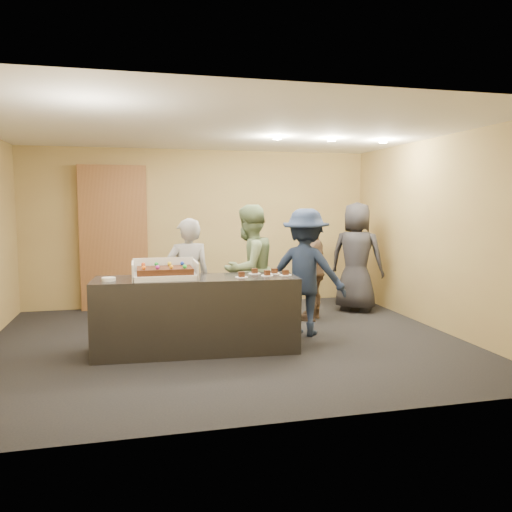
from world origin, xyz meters
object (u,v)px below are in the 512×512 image
storage_cabinet (114,238)px  person_brown_extra (313,270)px  cake_box (165,274)px  person_dark_suit (357,257)px  plate_stack (109,279)px  sheet_cake (165,270)px  person_sage_man (249,270)px  person_server_grey (188,281)px  serving_counter (197,315)px  person_navy_man (305,272)px

storage_cabinet → person_brown_extra: 3.37m
cake_box → person_dark_suit: (3.21, 1.65, -0.05)m
cake_box → person_brown_extra: bearing=28.1°
person_brown_extra → plate_stack: bearing=-30.3°
storage_cabinet → person_dark_suit: size_ratio=1.34×
storage_cabinet → person_brown_extra: storage_cabinet is taller
sheet_cake → person_sage_man: person_sage_man is taller
plate_stack → person_server_grey: (0.95, 0.48, -0.12)m
serving_counter → person_server_grey: size_ratio=1.51×
serving_counter → person_brown_extra: size_ratio=1.57×
sheet_cake → person_server_grey: person_server_grey is taller
person_server_grey → person_sage_man: (0.84, 0.20, 0.08)m
cake_box → person_server_grey: 0.55m
person_navy_man → person_sage_man: bearing=18.4°
storage_cabinet → person_navy_man: 3.48m
sheet_cake → person_dark_suit: 3.63m
person_navy_man → person_dark_suit: size_ratio=0.95×
person_brown_extra → person_dark_suit: person_dark_suit is taller
serving_counter → person_server_grey: person_server_grey is taller
cake_box → person_sage_man: size_ratio=0.42×
person_server_grey → plate_stack: bearing=20.9°
sheet_cake → person_navy_man: size_ratio=0.37×
storage_cabinet → person_dark_suit: 4.05m
cake_box → person_navy_man: person_navy_man is taller
storage_cabinet → person_dark_suit: bearing=-15.6°
storage_cabinet → person_navy_man: bearing=-42.1°
storage_cabinet → person_sage_man: storage_cabinet is taller
cake_box → person_navy_man: bearing=12.6°
storage_cabinet → person_navy_man: size_ratio=1.41×
person_sage_man → person_brown_extra: 1.29m
cake_box → person_navy_man: (1.89, 0.42, -0.09)m
person_server_grey → sheet_cake: bearing=48.7°
storage_cabinet → plate_stack: storage_cabinet is taller
person_sage_man → storage_cabinet: bearing=-85.1°
cake_box → plate_stack: 0.63m
plate_stack → serving_counter: bearing=1.8°
person_dark_suit → person_sage_man: bearing=65.3°
person_brown_extra → person_dark_suit: size_ratio=0.85×
plate_stack → person_navy_man: size_ratio=0.09×
sheet_cake → plate_stack: bearing=-177.1°
plate_stack → person_navy_man: bearing=10.8°
person_sage_man → person_brown_extra: person_sage_man is taller
person_dark_suit → person_brown_extra: bearing=63.7°
person_sage_man → plate_stack: bearing=-15.1°
cake_box → person_brown_extra: 2.61m
sheet_cake → person_sage_man: bearing=29.3°
cake_box → person_brown_extra: (2.30, 1.23, -0.19)m
serving_counter → person_server_grey: 0.57m
plate_stack → person_sage_man: person_sage_man is taller
person_server_grey → person_brown_extra: bearing=-163.9°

